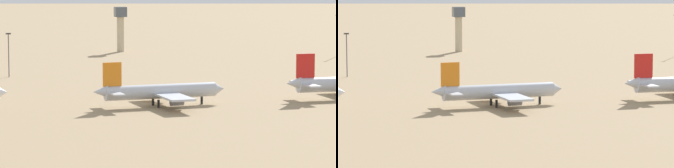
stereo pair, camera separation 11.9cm
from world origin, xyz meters
TOP-DOWN VIEW (x-y plane):
  - ground at (0.00, 0.00)m, footprint 4000.00×4000.00m
  - parked_jet_orange_3 at (-0.75, -5.94)m, footprint 38.23×32.36m
  - control_tower at (20.21, 167.86)m, footprint 5.20×5.20m
  - light_pole_mid at (-35.91, 76.54)m, footprint 1.80×0.50m

SIDE VIEW (x-z plane):
  - ground at x=0.00m, z-range 0.00..0.00m
  - parked_jet_orange_3 at x=-0.75m, z-range -2.17..10.45m
  - light_pole_mid at x=-35.91m, z-range 1.20..16.54m
  - control_tower at x=20.21m, z-range 2.07..22.12m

